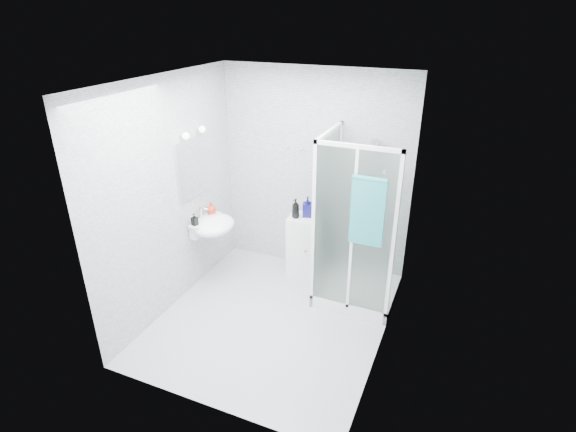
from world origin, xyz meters
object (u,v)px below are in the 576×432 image
at_px(shampoo_bottle_b, 308,207).
at_px(soap_dispenser_black, 194,219).
at_px(wall_basin, 212,225).
at_px(storage_cabinet, 302,246).
at_px(shower_enclosure, 351,265).
at_px(hand_towel, 368,210).
at_px(soap_dispenser_orange, 211,208).
at_px(shampoo_bottle_a, 296,208).

height_order(shampoo_bottle_b, soap_dispenser_black, shampoo_bottle_b).
bearing_deg(wall_basin, shampoo_bottle_b, 32.44).
bearing_deg(storage_cabinet, shower_enclosure, -25.72).
xyz_separation_m(shower_enclosure, hand_towel, (0.23, -0.40, 0.92)).
distance_m(shampoo_bottle_b, soap_dispenser_orange, 1.19).
relative_size(wall_basin, hand_towel, 0.76).
xyz_separation_m(wall_basin, shampoo_bottle_b, (0.99, 0.63, 0.16)).
bearing_deg(soap_dispenser_orange, soap_dispenser_black, -93.03).
distance_m(shower_enclosure, storage_cabinet, 0.76).
height_order(shampoo_bottle_a, shampoo_bottle_b, shampoo_bottle_b).
bearing_deg(soap_dispenser_black, storage_cabinet, 36.21).
bearing_deg(soap_dispenser_orange, shower_enclosure, 5.29).
bearing_deg(shampoo_bottle_a, storage_cabinet, 36.26).
bearing_deg(hand_towel, shampoo_bottle_a, 148.80).
bearing_deg(shampoo_bottle_a, wall_basin, -148.54).
distance_m(shampoo_bottle_b, soap_dispenser_black, 1.37).
relative_size(shampoo_bottle_a, soap_dispenser_orange, 1.57).
bearing_deg(shampoo_bottle_b, wall_basin, -147.56).
bearing_deg(storage_cabinet, soap_dispenser_orange, -162.42).
bearing_deg(hand_towel, shower_enclosure, 120.05).
distance_m(soap_dispenser_orange, soap_dispenser_black, 0.34).
xyz_separation_m(wall_basin, soap_dispenser_black, (-0.12, -0.19, 0.14)).
distance_m(wall_basin, storage_cabinet, 1.17).
relative_size(hand_towel, shampoo_bottle_b, 2.85).
relative_size(storage_cabinet, shampoo_bottle_a, 3.35).
relative_size(shampoo_bottle_b, soap_dispenser_orange, 1.63).
height_order(wall_basin, shampoo_bottle_b, shampoo_bottle_b).
relative_size(storage_cabinet, shampoo_bottle_b, 3.23).
bearing_deg(shampoo_bottle_b, soap_dispenser_orange, -156.41).
bearing_deg(shower_enclosure, shampoo_bottle_a, 164.67).
bearing_deg(shampoo_bottle_b, shampoo_bottle_a, -141.07).
height_order(storage_cabinet, hand_towel, hand_towel).
bearing_deg(wall_basin, shampoo_bottle_a, 31.46).
bearing_deg(shampoo_bottle_b, hand_towel, -38.43).
xyz_separation_m(storage_cabinet, soap_dispenser_black, (-1.06, -0.78, 0.52)).
bearing_deg(soap_dispenser_black, wall_basin, 58.47).
bearing_deg(shampoo_bottle_b, shower_enclosure, -25.07).
bearing_deg(shampoo_bottle_a, shower_enclosure, -15.33).
bearing_deg(shower_enclosure, storage_cabinet, 159.25).
height_order(shower_enclosure, storage_cabinet, shower_enclosure).
xyz_separation_m(shampoo_bottle_a, shampoo_bottle_b, (0.12, 0.10, 0.00)).
relative_size(wall_basin, soap_dispenser_black, 3.89).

